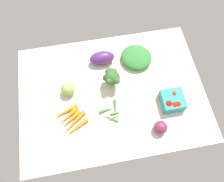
# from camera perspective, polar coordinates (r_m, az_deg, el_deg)

# --- Properties ---
(tablecloth) EXTENTS (1.04, 0.76, 0.02)m
(tablecloth) POSITION_cam_1_polar(r_m,az_deg,el_deg) (1.30, 0.00, -0.55)
(tablecloth) COLOR beige
(tablecloth) RESTS_ON ground
(berry_basket) EXTENTS (0.12, 0.12, 0.08)m
(berry_basket) POSITION_cam_1_polar(r_m,az_deg,el_deg) (1.28, 14.85, -2.35)
(berry_basket) COLOR teal
(berry_basket) RESTS_ON tablecloth
(okra_pile) EXTENTS (0.12, 0.13, 0.02)m
(okra_pile) POSITION_cam_1_polar(r_m,az_deg,el_deg) (1.24, 0.03, -5.21)
(okra_pile) COLOR #548B3E
(okra_pile) RESTS_ON tablecloth
(broccoli_head) EXTENTS (0.09, 0.10, 0.12)m
(broccoli_head) POSITION_cam_1_polar(r_m,az_deg,el_deg) (1.25, -0.08, 3.38)
(broccoli_head) COLOR #A5BA74
(broccoli_head) RESTS_ON tablecloth
(red_onion_near_basket) EXTENTS (0.07, 0.07, 0.07)m
(red_onion_near_basket) POSITION_cam_1_polar(r_m,az_deg,el_deg) (1.22, 12.02, -8.84)
(red_onion_near_basket) COLOR #7F2950
(red_onion_near_basket) RESTS_ON tablecloth
(carrot_bunch) EXTENTS (0.20, 0.18, 0.03)m
(carrot_bunch) POSITION_cam_1_polar(r_m,az_deg,el_deg) (1.24, -10.29, -6.98)
(carrot_bunch) COLOR orange
(carrot_bunch) RESTS_ON tablecloth
(eggplant) EXTENTS (0.15, 0.08, 0.08)m
(eggplant) POSITION_cam_1_polar(r_m,az_deg,el_deg) (1.36, -2.51, 8.23)
(eggplant) COLOR #572A6D
(eggplant) RESTS_ON tablecloth
(leafy_greens_clump) EXTENTS (0.25, 0.24, 0.06)m
(leafy_greens_clump) POSITION_cam_1_polar(r_m,az_deg,el_deg) (1.38, 6.07, 8.38)
(leafy_greens_clump) COLOR #347F38
(leafy_greens_clump) RESTS_ON tablecloth
(heirloom_tomato_green) EXTENTS (0.08, 0.08, 0.08)m
(heirloom_tomato_green) POSITION_cam_1_polar(r_m,az_deg,el_deg) (1.28, -10.96, 0.50)
(heirloom_tomato_green) COLOR #8AB552
(heirloom_tomato_green) RESTS_ON tablecloth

